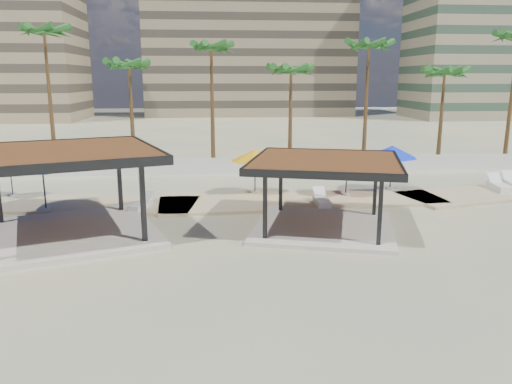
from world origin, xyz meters
TOP-DOWN VIEW (x-y plane):
  - ground at (0.00, 0.00)m, footprint 200.00×200.00m
  - promenade at (2.00, 7.67)m, footprint 44.45×7.97m
  - boundary_wall at (0.00, 16.00)m, footprint 56.00×0.30m
  - building_mid at (4.00, 78.00)m, footprint 38.00×16.00m
  - building_east at (48.00, 66.00)m, footprint 32.00×15.00m
  - pavilion_central at (2.08, 1.88)m, footprint 8.08×8.08m
  - pavilion_west at (-9.47, 1.88)m, footprint 9.85×9.85m
  - umbrella_a at (-11.68, 5.80)m, footprint 4.38×4.38m
  - umbrella_b at (-0.53, 9.03)m, footprint 3.65×3.65m
  - umbrella_c at (4.75, 7.97)m, footprint 3.85×3.85m
  - umbrella_d at (7.86, 9.20)m, footprint 3.36×3.36m
  - umbrella_f at (-14.63, 9.20)m, footprint 3.14×3.14m
  - lounger_a at (-6.82, 5.84)m, footprint 1.19×1.96m
  - lounger_b at (2.84, 5.85)m, footprint 0.73×2.10m
  - lounger_c at (14.49, 8.49)m, footprint 1.05×2.41m
  - lounger_d at (15.81, 9.25)m, footprint 1.18×2.38m
  - palm_b at (-15.00, 18.70)m, footprint 3.00×3.00m
  - palm_c at (-9.00, 18.10)m, footprint 3.00×3.00m
  - palm_d at (-3.00, 18.90)m, footprint 3.00×3.00m
  - palm_e at (3.00, 18.40)m, footprint 3.00×3.00m
  - palm_f at (9.00, 18.60)m, footprint 3.00×3.00m
  - palm_g at (15.00, 18.20)m, footprint 3.00×3.00m

SIDE VIEW (x-z plane):
  - ground at x=0.00m, z-range 0.00..0.00m
  - promenade at x=2.00m, z-range -0.06..0.18m
  - lounger_a at x=-6.82m, z-range 0.00..0.70m
  - lounger_b at x=2.84m, z-range -0.02..0.76m
  - lounger_d at x=15.81m, z-range -0.04..0.82m
  - lounger_c at x=14.49m, z-range -0.05..0.83m
  - boundary_wall at x=0.00m, z-range 0.00..1.20m
  - pavilion_central at x=2.08m, z-range 0.32..3.65m
  - umbrella_f at x=-14.63m, z-range 1.00..3.30m
  - pavilion_west at x=-9.47m, z-range 0.38..4.29m
  - umbrella_b at x=-0.53m, z-range 1.12..3.72m
  - umbrella_c at x=4.75m, z-range 1.14..3.81m
  - umbrella_d at x=7.86m, z-range 1.15..3.87m
  - umbrella_a at x=-11.68m, z-range 1.25..4.21m
  - palm_g at x=15.00m, z-range 2.98..11.12m
  - palm_e at x=3.00m, z-range 3.06..11.40m
  - palm_c at x=-9.00m, z-range 3.21..11.87m
  - palm_d at x=-3.00m, z-range 3.79..13.80m
  - palm_f at x=9.00m, z-range 3.87..14.04m
  - palm_b at x=-15.00m, z-range 4.25..15.32m
  - building_mid at x=4.00m, z-range -0.93..29.47m
  - building_east at x=48.00m, z-range -0.93..35.47m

